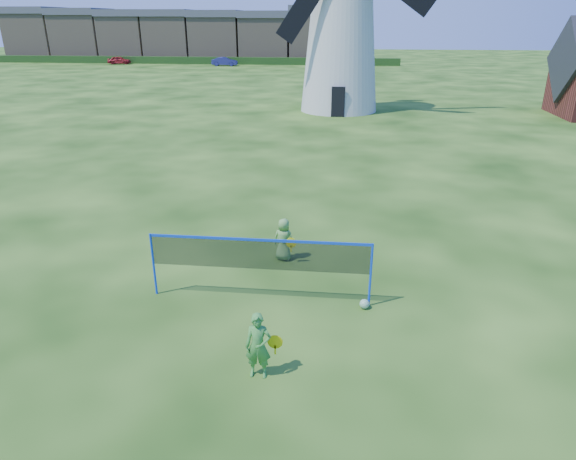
% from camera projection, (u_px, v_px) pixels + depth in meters
% --- Properties ---
extents(ground, '(220.00, 220.00, 0.00)m').
position_uv_depth(ground, '(277.00, 296.00, 11.88)').
color(ground, black).
rests_on(ground, ground).
extents(windmill, '(11.67, 5.38, 16.21)m').
position_uv_depth(windmill, '(341.00, 26.00, 34.07)').
color(windmill, silver).
rests_on(windmill, ground).
extents(badminton_net, '(5.05, 0.05, 1.55)m').
position_uv_depth(badminton_net, '(259.00, 255.00, 11.31)').
color(badminton_net, blue).
rests_on(badminton_net, ground).
extents(player_girl, '(0.66, 0.35, 1.29)m').
position_uv_depth(player_girl, '(258.00, 346.00, 8.99)').
color(player_girl, '#3F8F39').
rests_on(player_girl, ground).
extents(player_boy, '(0.68, 0.50, 1.17)m').
position_uv_depth(player_boy, '(284.00, 239.00, 13.50)').
color(player_boy, '#67A24E').
rests_on(player_boy, ground).
extents(play_ball, '(0.22, 0.22, 0.22)m').
position_uv_depth(play_ball, '(364.00, 304.00, 11.35)').
color(play_ball, green).
rests_on(play_ball, ground).
extents(terraced_houses, '(51.51, 8.40, 8.02)m').
position_uv_depth(terraced_houses, '(169.00, 35.00, 79.10)').
color(terraced_houses, gray).
rests_on(terraced_houses, ground).
extents(hedge, '(62.00, 0.80, 1.00)m').
position_uv_depth(hedge, '(187.00, 60.00, 74.43)').
color(hedge, '#193814').
rests_on(hedge, ground).
extents(car_left, '(3.44, 1.86, 1.11)m').
position_uv_depth(car_left, '(119.00, 60.00, 73.93)').
color(car_left, maroon).
rests_on(car_left, ground).
extents(car_right, '(3.66, 1.46, 1.18)m').
position_uv_depth(car_right, '(225.00, 61.00, 71.15)').
color(car_right, navy).
rests_on(car_right, ground).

